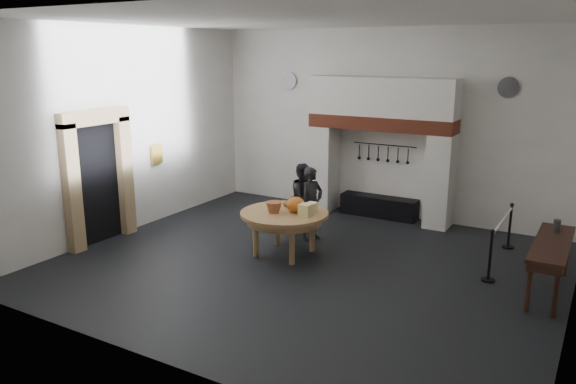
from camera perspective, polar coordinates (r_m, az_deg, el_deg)
The scene contains 31 objects.
floor at distance 10.79m, azimuth 1.92°, elevation -7.37°, with size 9.00×8.00×0.02m, color black.
ceiling at distance 10.05m, azimuth 2.14°, elevation 17.24°, with size 9.00×8.00×0.02m, color silver.
wall_back at distance 13.80m, azimuth 9.98°, elevation 6.84°, with size 9.00×0.02×4.50m, color white.
wall_front at distance 6.99m, azimuth -13.70°, elevation -0.41°, with size 9.00×0.02×4.50m, color white.
wall_left at distance 12.91m, azimuth -15.95°, elevation 6.01°, with size 0.02×8.00×4.50m, color white.
chimney_pier_left at distance 14.25m, azimuth 3.72°, elevation 2.46°, with size 0.55×0.70×2.15m, color silver.
chimney_pier_right at distance 13.23m, azimuth 15.21°, elevation 1.07°, with size 0.55×0.70×2.15m, color silver.
hearth_brick_band at distance 13.47m, azimuth 9.46°, elevation 6.94°, with size 3.50×0.72×0.32m, color #9E442B.
chimney_hood at distance 13.41m, azimuth 9.57°, elevation 9.53°, with size 3.50×0.70×0.90m, color silver.
iron_range at distance 13.93m, azimuth 9.23°, elevation -1.46°, with size 1.90×0.45×0.50m, color black.
utensil_rail at distance 13.80m, azimuth 9.77°, elevation 4.75°, with size 0.02×0.02×1.60m, color black.
door_recess at distance 12.40m, azimuth -18.85°, elevation 0.77°, with size 0.04×1.10×2.50m, color black.
door_jamb_near at distance 11.89m, azimuth -21.10°, elevation 0.27°, with size 0.22×0.30×2.60m, color tan.
door_jamb_far at distance 12.78m, azimuth -16.25°, elevation 1.58°, with size 0.22×0.30×2.60m, color tan.
door_lintel at distance 12.10m, azimuth -19.09°, elevation 7.18°, with size 0.22×1.70×0.30m, color tan.
wall_plaque at distance 13.53m, azimuth -13.19°, elevation 3.75°, with size 0.05×0.34×0.44m, color gold.
work_table at distance 11.06m, azimuth -0.37°, elevation -2.21°, with size 1.74×1.74×0.07m, color tan.
pumpkin at distance 11.00m, azimuth 0.79°, elevation -1.29°, with size 0.36×0.36×0.31m, color orange.
cheese_block_big at distance 10.74m, azimuth 1.79°, elevation -1.86°, with size 0.22×0.22×0.24m, color #EAE18C.
cheese_block_small at distance 11.01m, azimuth 2.44°, elevation -1.58°, with size 0.18×0.18×0.20m, color #FEFF98.
wicker_basket at distance 10.97m, azimuth -1.45°, elevation -1.57°, with size 0.32×0.32×0.22m, color #A7673D.
bread_loaf at distance 11.37m, azimuth 0.09°, elevation -1.23°, with size 0.31×0.18×0.13m, color olive.
visitor_near at distance 11.95m, azimuth 2.41°, elevation -1.20°, with size 0.58×0.38×1.59m, color black.
visitor_far at distance 12.48m, azimuth 1.65°, elevation -0.60°, with size 0.76×0.59×1.56m, color black.
side_table at distance 10.27m, azimuth 25.26°, elevation -4.76°, with size 0.55×2.20×0.06m, color #351C13.
pewter_jug at distance 10.80m, azimuth 25.65°, elevation -3.12°, with size 0.12×0.12×0.22m, color #45454A.
pewter_plate_back_left at distance 14.83m, azimuth 0.09°, elevation 11.23°, with size 0.44×0.44×0.03m, color #4C4C51.
pewter_plate_back_right at distance 12.99m, azimuth 21.48°, elevation 9.85°, with size 0.44×0.44×0.03m, color #4C4C51.
barrier_post_near at distance 10.51m, azimuth 19.84°, elevation -6.23°, with size 0.05×0.05×0.90m, color black.
barrier_post_far at distance 12.39m, azimuth 21.60°, elevation -3.31°, with size 0.05×0.05×0.90m, color black.
barrier_rope at distance 11.33m, azimuth 20.97°, elevation -2.73°, with size 0.04×0.04×2.00m, color white.
Camera 1 is at (4.74, -8.85, 3.96)m, focal length 35.00 mm.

